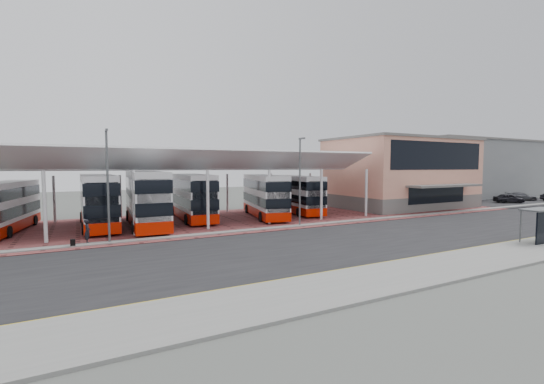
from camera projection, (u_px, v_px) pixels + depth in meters
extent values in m
plane|color=#474A46|center=(322.00, 241.00, 26.89)|extent=(140.00, 140.00, 0.00)
cube|color=black|center=(331.00, 243.00, 26.01)|extent=(120.00, 14.00, 0.02)
cube|color=brown|center=(266.00, 217.00, 39.28)|extent=(72.00, 16.00, 0.06)
cube|color=slate|center=(424.00, 270.00, 18.96)|extent=(120.00, 4.00, 0.14)
cube|color=slate|center=(281.00, 227.00, 32.35)|extent=(120.00, 0.80, 0.14)
cube|color=black|center=(516.00, 202.00, 56.29)|extent=(22.00, 10.00, 0.08)
cube|color=gold|center=(395.00, 262.00, 20.72)|extent=(120.00, 0.12, 0.01)
cube|color=gold|center=(391.00, 261.00, 20.99)|extent=(120.00, 0.12, 0.01)
cylinder|color=silver|center=(45.00, 207.00, 25.78)|extent=(0.26, 0.26, 5.20)
cylinder|color=silver|center=(54.00, 199.00, 35.49)|extent=(0.26, 0.26, 4.60)
cylinder|color=silver|center=(134.00, 203.00, 28.59)|extent=(0.26, 0.26, 5.20)
cylinder|color=silver|center=(120.00, 197.00, 38.30)|extent=(0.26, 0.26, 4.60)
cylinder|color=silver|center=(208.00, 200.00, 31.39)|extent=(0.26, 0.26, 5.20)
cylinder|color=silver|center=(177.00, 195.00, 41.11)|extent=(0.26, 0.26, 4.60)
cylinder|color=silver|center=(269.00, 197.00, 34.20)|extent=(0.26, 0.26, 5.20)
cylinder|color=silver|center=(227.00, 193.00, 43.91)|extent=(0.26, 0.26, 4.60)
cylinder|color=silver|center=(321.00, 195.00, 37.01)|extent=(0.26, 0.26, 5.20)
cylinder|color=silver|center=(271.00, 191.00, 46.72)|extent=(0.26, 0.26, 4.60)
cylinder|color=silver|center=(366.00, 193.00, 39.82)|extent=(0.26, 0.26, 5.20)
cylinder|color=silver|center=(310.00, 190.00, 49.53)|extent=(0.26, 0.26, 4.60)
cube|color=silver|center=(200.00, 160.00, 33.09)|extent=(37.00, 4.95, 1.95)
cube|color=silver|center=(184.00, 163.00, 38.04)|extent=(37.00, 7.12, 1.43)
cube|color=#615E5A|center=(399.00, 200.00, 49.93)|extent=(18.00, 12.00, 1.80)
cube|color=#E2977E|center=(400.00, 167.00, 49.61)|extent=(18.00, 12.00, 7.20)
cube|color=black|center=(438.00, 156.00, 44.32)|extent=(16.00, 0.25, 3.40)
cube|color=black|center=(436.00, 194.00, 44.64)|extent=(10.00, 0.25, 2.20)
cube|color=#615E5A|center=(445.00, 186.00, 43.60)|extent=(11.00, 2.40, 0.25)
cube|color=#615E5A|center=(400.00, 140.00, 49.35)|extent=(18.40, 12.40, 0.30)
cube|color=slate|center=(452.00, 169.00, 70.15)|extent=(30.00, 20.00, 10.00)
cube|color=#615E5A|center=(453.00, 143.00, 69.79)|extent=(30.50, 20.50, 0.30)
cylinder|color=#4D5053|center=(108.00, 188.00, 25.62)|extent=(0.16, 0.16, 8.00)
cube|color=#4D5053|center=(106.00, 130.00, 25.07)|extent=(0.15, 0.90, 0.15)
cylinder|color=#4D5053|center=(300.00, 183.00, 33.10)|extent=(0.16, 0.16, 8.00)
cube|color=#4D5053|center=(302.00, 138.00, 32.56)|extent=(0.15, 0.90, 0.15)
cube|color=silver|center=(6.00, 205.00, 30.15)|extent=(3.98, 10.37, 3.96)
cube|color=#BD1300|center=(7.00, 225.00, 30.27)|extent=(4.02, 10.41, 0.83)
cube|color=black|center=(6.00, 210.00, 30.18)|extent=(4.02, 10.41, 0.87)
cube|color=black|center=(5.00, 193.00, 30.08)|extent=(4.02, 10.41, 0.87)
cylinder|color=black|center=(9.00, 232.00, 27.57)|extent=(0.41, 0.95, 0.92)
cylinder|color=black|center=(6.00, 221.00, 32.99)|extent=(0.41, 0.95, 0.92)
cylinder|color=black|center=(35.00, 220.00, 33.71)|extent=(0.41, 0.95, 0.92)
cube|color=silver|center=(98.00, 200.00, 32.49)|extent=(2.72, 11.37, 4.43)
cube|color=#BD1300|center=(99.00, 220.00, 32.61)|extent=(2.76, 11.42, 0.93)
cube|color=black|center=(98.00, 205.00, 32.52)|extent=(2.76, 11.42, 0.98)
cube|color=black|center=(97.00, 186.00, 32.40)|extent=(2.76, 11.42, 0.98)
cube|color=black|center=(102.00, 207.00, 27.57)|extent=(2.32, 0.13, 3.71)
cylinder|color=black|center=(84.00, 228.00, 28.83)|extent=(0.30, 1.03, 1.03)
cylinder|color=black|center=(119.00, 226.00, 30.06)|extent=(0.30, 1.03, 1.03)
cylinder|color=black|center=(82.00, 217.00, 35.18)|extent=(0.30, 1.03, 1.03)
cylinder|color=black|center=(111.00, 216.00, 36.42)|extent=(0.30, 1.03, 1.03)
cube|color=silver|center=(146.00, 197.00, 32.97)|extent=(3.38, 12.17, 4.71)
cube|color=#BD1300|center=(147.00, 218.00, 33.11)|extent=(3.43, 12.22, 0.98)
cube|color=black|center=(146.00, 203.00, 33.01)|extent=(3.43, 12.22, 1.04)
cube|color=black|center=(146.00, 184.00, 32.88)|extent=(3.43, 12.22, 1.04)
cube|color=black|center=(154.00, 205.00, 27.58)|extent=(2.46, 0.24, 3.94)
cylinder|color=black|center=(134.00, 228.00, 29.06)|extent=(0.37, 1.11, 1.09)
cylinder|color=black|center=(169.00, 225.00, 30.20)|extent=(0.37, 1.11, 1.09)
cylinder|color=black|center=(128.00, 216.00, 36.03)|extent=(0.37, 1.11, 1.09)
cylinder|color=black|center=(157.00, 214.00, 37.18)|extent=(0.37, 1.11, 1.09)
cube|color=silver|center=(191.00, 195.00, 37.46)|extent=(3.13, 11.35, 4.39)
cube|color=#BD1300|center=(192.00, 213.00, 37.59)|extent=(3.17, 11.39, 0.92)
cube|color=black|center=(191.00, 200.00, 37.50)|extent=(3.17, 11.39, 0.97)
cube|color=black|center=(191.00, 184.00, 37.38)|extent=(3.17, 11.39, 0.97)
cube|color=black|center=(205.00, 201.00, 32.44)|extent=(2.30, 0.22, 3.68)
cylinder|color=black|center=(187.00, 219.00, 33.81)|extent=(0.34, 1.03, 1.02)
cylinder|color=black|center=(213.00, 218.00, 34.89)|extent=(0.34, 1.03, 1.02)
cylinder|color=black|center=(173.00, 211.00, 40.31)|extent=(0.34, 1.03, 1.02)
cylinder|color=black|center=(196.00, 210.00, 41.39)|extent=(0.34, 1.03, 1.02)
cube|color=silver|center=(264.00, 195.00, 39.24)|extent=(4.79, 11.17, 4.26)
cube|color=#BD1300|center=(264.00, 211.00, 39.36)|extent=(4.84, 11.22, 0.89)
cube|color=black|center=(264.00, 199.00, 39.27)|extent=(4.84, 11.22, 0.94)
cube|color=black|center=(264.00, 184.00, 39.16)|extent=(4.84, 11.22, 0.94)
cube|color=black|center=(279.00, 200.00, 34.06)|extent=(2.20, 0.58, 3.57)
cylinder|color=black|center=(261.00, 217.00, 35.69)|extent=(0.49, 1.03, 0.99)
cylinder|color=black|center=(285.00, 216.00, 36.35)|extent=(0.49, 1.03, 0.99)
cylinder|color=black|center=(247.00, 209.00, 42.40)|extent=(0.49, 1.03, 0.99)
cylinder|color=black|center=(267.00, 208.00, 43.06)|extent=(0.49, 1.03, 0.99)
cube|color=silver|center=(296.00, 193.00, 42.72)|extent=(3.82, 10.73, 4.11)
cube|color=#BD1300|center=(296.00, 207.00, 42.84)|extent=(3.86, 10.77, 0.86)
cube|color=black|center=(296.00, 197.00, 42.75)|extent=(3.86, 10.77, 0.91)
cube|color=black|center=(297.00, 184.00, 42.65)|extent=(3.86, 10.77, 0.91)
cube|color=black|center=(317.00, 198.00, 37.85)|extent=(2.14, 0.39, 3.44)
cylinder|color=black|center=(299.00, 212.00, 39.29)|extent=(0.40, 0.98, 0.95)
cylinder|color=black|center=(319.00, 211.00, 40.11)|extent=(0.40, 0.98, 0.95)
cylinder|color=black|center=(277.00, 206.00, 45.59)|extent=(0.40, 0.98, 0.95)
cylinder|color=black|center=(294.00, 205.00, 46.41)|extent=(0.40, 0.98, 0.95)
imported|color=black|center=(87.00, 231.00, 25.59)|extent=(0.41, 0.63, 1.73)
cube|color=black|center=(73.00, 243.00, 24.54)|extent=(0.31, 0.22, 0.53)
imported|color=black|center=(509.00, 198.00, 54.16)|extent=(4.26, 3.59, 1.37)
imported|color=#43454A|center=(522.00, 196.00, 58.16)|extent=(4.43, 4.10, 1.25)
cube|color=#4D5053|center=(540.00, 210.00, 25.69)|extent=(2.92, 1.42, 0.11)
cylinder|color=#4D5053|center=(520.00, 226.00, 25.69)|extent=(0.09, 0.09, 2.26)
cylinder|color=#4D5053|center=(540.00, 224.00, 26.82)|extent=(0.09, 0.09, 2.26)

